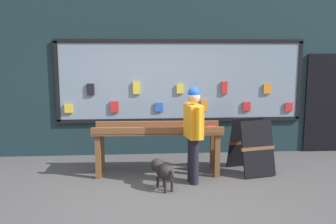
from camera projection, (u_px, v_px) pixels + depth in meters
ground_plane at (161, 195)px, 5.67m from camera, size 40.00×40.00×0.00m
shopfront_facade at (158, 75)px, 7.76m from camera, size 8.33×0.29×3.36m
display_table_main at (158, 135)px, 6.57m from camera, size 2.26×0.70×0.89m
person_browsing at (193, 128)px, 6.06m from camera, size 0.28×0.63×1.59m
small_dog at (163, 171)px, 5.87m from camera, size 0.41×0.57×0.45m
sandwich_board_sign at (251, 145)px, 6.69m from camera, size 0.75×0.85×0.96m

